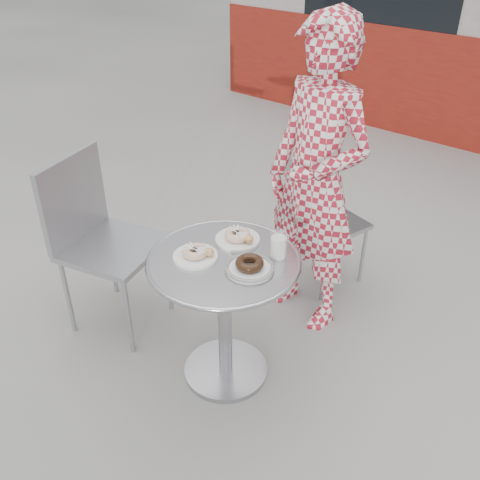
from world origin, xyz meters
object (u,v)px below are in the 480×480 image
Objects in this scene: plate_checker at (250,266)px; plate_near at (196,254)px; chair_left at (116,276)px; seated_person at (317,182)px; milk_cup at (278,246)px; bistro_table at (224,290)px; plate_far at (238,237)px; chair_far at (324,246)px.

plate_near is at bearing -161.81° from plate_checker.
seated_person is at bearing -60.61° from chair_left.
chair_left reaches higher than plate_near.
chair_left reaches higher than milk_cup.
plate_near reaches higher than bistro_table.
plate_near is (0.62, -0.00, 0.42)m from chair_left.
bistro_table is at bearing -135.36° from milk_cup.
plate_far is at bearing -176.16° from milk_cup.
seated_person reaches higher than chair_left.
milk_cup is (0.17, 0.17, 0.22)m from bistro_table.
milk_cup is (0.27, 0.23, 0.03)m from plate_near.
chair_far is 0.66m from seated_person.
seated_person is 13.93× the size of milk_cup.
bistro_table is 0.25m from plate_far.
plate_far is at bearing 141.83° from plate_checker.
seated_person reaches higher than bistro_table.
seated_person reaches higher than plate_far.
chair_far is at bearing 87.54° from plate_near.
chair_far is 1.15m from plate_near.
plate_near is at bearing -139.05° from milk_cup.
seated_person is at bearing 79.60° from plate_near.
chair_left reaches higher than plate_far.
milk_cup is at bearing -90.14° from chair_left.
bistro_table is 3.39× the size of plate_far.
chair_far is at bearing 90.69° from plate_far.
plate_checker is at bearing -38.17° from plate_far.
bistro_table is 0.73m from seated_person.
plate_near is at bearing -146.37° from bistro_table.
chair_far is 4.00× the size of plate_near.
chair_far is 0.48× the size of seated_person.
milk_cup is at bearing 121.38° from chair_far.
seated_person is 7.76× the size of plate_checker.
plate_checker is (0.10, -0.66, -0.11)m from seated_person.
plate_far and plate_checker have the same top height.
chair_far reaches higher than bistro_table.
chair_far is 6.69× the size of milk_cup.
plate_near is at bearing -89.66° from seated_person.
seated_person reaches higher than plate_checker.
chair_far is at bearing 101.15° from plate_checker.
bistro_table is at bearing -99.60° from chair_left.
milk_cup is at bearing -64.24° from seated_person.
chair_left is 4.66× the size of plate_far.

